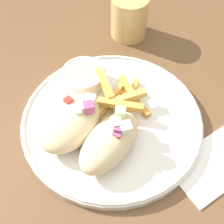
# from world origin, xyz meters

# --- Properties ---
(table) EXTENTS (1.48, 1.48, 0.77)m
(table) POSITION_xyz_m (0.00, 0.00, 0.71)
(table) COLOR brown
(table) RESTS_ON ground_plane
(napkin) EXTENTS (0.18, 0.13, 0.00)m
(napkin) POSITION_xyz_m (0.04, -0.23, 0.78)
(napkin) COLOR white
(napkin) RESTS_ON table
(plate) EXTENTS (0.32, 0.32, 0.02)m
(plate) POSITION_xyz_m (-0.01, -0.04, 0.78)
(plate) COLOR white
(plate) RESTS_ON table
(pita_sandwich_near) EXTENTS (0.13, 0.08, 0.06)m
(pita_sandwich_near) POSITION_xyz_m (-0.06, -0.08, 0.81)
(pita_sandwich_near) COLOR beige
(pita_sandwich_near) RESTS_ON plate
(pita_sandwich_far) EXTENTS (0.13, 0.10, 0.06)m
(pita_sandwich_far) POSITION_xyz_m (-0.07, -0.01, 0.81)
(pita_sandwich_far) COLOR beige
(pita_sandwich_far) RESTS_ON plate
(fries_pile) EXTENTS (0.12, 0.13, 0.04)m
(fries_pile) POSITION_xyz_m (0.03, -0.03, 0.80)
(fries_pile) COLOR gold
(fries_pile) RESTS_ON plate
(sauce_ramekin) EXTENTS (0.08, 0.08, 0.03)m
(sauce_ramekin) POSITION_xyz_m (0.03, 0.05, 0.81)
(sauce_ramekin) COLOR white
(sauce_ramekin) RESTS_ON plate
(water_glass) EXTENTS (0.08, 0.08, 0.09)m
(water_glass) POSITION_xyz_m (0.21, 0.08, 0.82)
(water_glass) COLOR tan
(water_glass) RESTS_ON table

